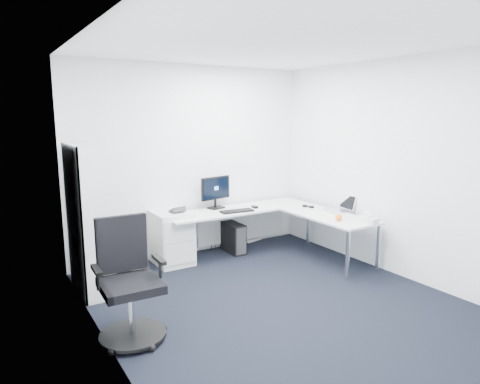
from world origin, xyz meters
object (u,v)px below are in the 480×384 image
bookshelf (88,219)px  laptop (336,203)px  l_desk (251,236)px  task_chair (130,282)px  monitor (216,192)px

bookshelf → laptop: bookshelf is taller
l_desk → task_chair: bearing=-148.6°
l_desk → bookshelf: 2.24m
bookshelf → task_chair: bearing=-88.3°
l_desk → task_chair: 2.51m
bookshelf → task_chair: (0.04, -1.35, -0.30)m
monitor → task_chair: bearing=-146.1°
task_chair → bookshelf: bearing=93.9°
l_desk → laptop: size_ratio=6.68×
l_desk → bookshelf: size_ratio=1.34×
bookshelf → monitor: bearing=13.3°
l_desk → bookshelf: bearing=178.7°
laptop → bookshelf: bearing=179.1°
l_desk → bookshelf: bookshelf is taller
l_desk → task_chair: size_ratio=2.05×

